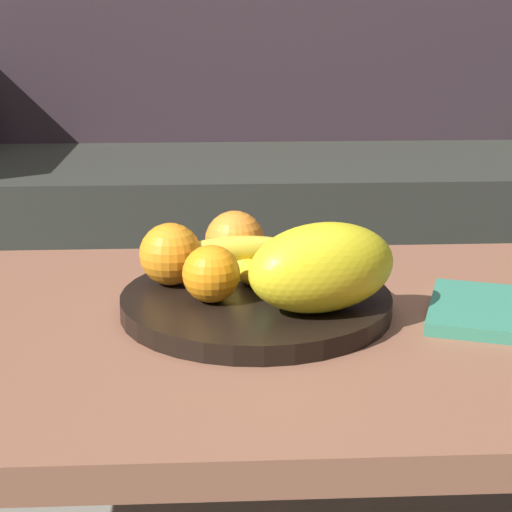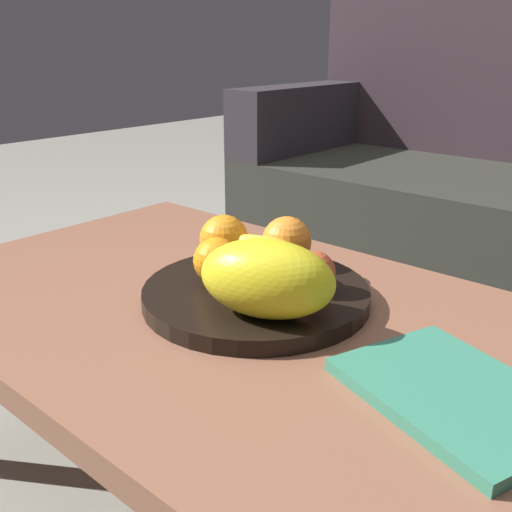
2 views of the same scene
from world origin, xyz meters
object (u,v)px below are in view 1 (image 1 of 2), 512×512
at_px(couch, 263,188).
at_px(coffee_table, 301,349).
at_px(apple_left, 312,259).
at_px(banana_bunch, 242,263).
at_px(orange_left, 235,240).
at_px(orange_front, 211,274).
at_px(fruit_bowl, 256,302).
at_px(melon_large_front, 322,267).
at_px(orange_right, 171,254).
at_px(apple_front, 275,270).

bearing_deg(couch, coffee_table, -91.01).
bearing_deg(apple_left, coffee_table, -104.80).
bearing_deg(banana_bunch, orange_left, 97.57).
distance_m(orange_left, apple_left, 0.12).
bearing_deg(orange_front, fruit_bowl, 25.52).
bearing_deg(coffee_table, melon_large_front, -54.82).
bearing_deg(apple_left, melon_large_front, -90.34).
bearing_deg(fruit_bowl, couch, 86.13).
bearing_deg(melon_large_front, coffee_table, 125.18).
bearing_deg(couch, fruit_bowl, -93.87).
xyz_separation_m(orange_front, orange_right, (-0.05, 0.07, 0.01)).
relative_size(melon_large_front, apple_front, 3.04).
bearing_deg(melon_large_front, orange_front, 164.48).
relative_size(fruit_bowl, apple_left, 5.57).
xyz_separation_m(melon_large_front, orange_left, (-0.10, 0.17, -0.01)).
distance_m(orange_front, banana_bunch, 0.09).
bearing_deg(banana_bunch, apple_front, -50.68).
bearing_deg(orange_right, orange_front, -53.07).
relative_size(orange_front, apple_left, 1.16).
height_order(couch, orange_front, couch).
bearing_deg(banana_bunch, couch, 85.08).
height_order(couch, orange_left, couch).
bearing_deg(orange_left, fruit_bowl, -76.94).
relative_size(orange_front, apple_front, 1.17).
bearing_deg(melon_large_front, couch, 90.00).
distance_m(orange_right, banana_bunch, 0.09).
relative_size(coffee_table, orange_right, 15.01).
bearing_deg(orange_right, fruit_bowl, -21.68).
height_order(orange_front, banana_bunch, orange_front).
distance_m(coffee_table, orange_left, 0.19).
bearing_deg(orange_right, apple_front, -18.82).
distance_m(melon_large_front, orange_front, 0.14).
distance_m(orange_front, apple_left, 0.15).
xyz_separation_m(coffee_table, orange_front, (-0.11, 0.01, 0.10)).
bearing_deg(orange_left, orange_front, -103.94).
bearing_deg(orange_right, couch, 80.23).
bearing_deg(fruit_bowl, coffee_table, -32.23).
xyz_separation_m(couch, apple_left, (0.00, -1.08, 0.14)).
bearing_deg(orange_front, apple_front, 17.25).
xyz_separation_m(apple_front, banana_bunch, (-0.04, 0.05, -0.00)).
height_order(couch, apple_front, couch).
xyz_separation_m(orange_front, apple_left, (0.13, 0.07, -0.00)).
height_order(coffee_table, apple_left, apple_left).
height_order(orange_front, orange_left, orange_left).
relative_size(coffee_table, banana_bunch, 8.05).
bearing_deg(orange_left, melon_large_front, -59.23).
bearing_deg(orange_left, banana_bunch, -82.43).
relative_size(fruit_bowl, orange_right, 4.23).
height_order(orange_front, apple_left, orange_front).
height_order(melon_large_front, orange_right, melon_large_front).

